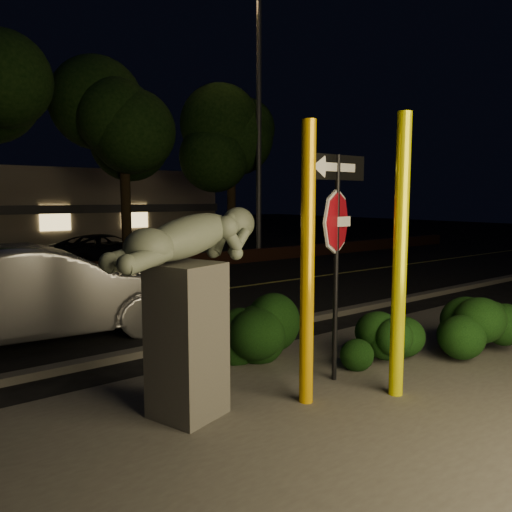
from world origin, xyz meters
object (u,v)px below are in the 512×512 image
at_px(streetlight, 253,101).
at_px(signpost, 337,222).
at_px(yellow_pole_left, 307,266).
at_px(yellow_pole_right, 400,258).
at_px(sculpture, 189,290).
at_px(silver_sedan, 44,293).
at_px(parked_car_dark, 107,250).

bearing_deg(streetlight, signpost, -106.45).
distance_m(yellow_pole_left, yellow_pole_right, 1.22).
bearing_deg(signpost, sculpture, 172.28).
bearing_deg(silver_sedan, signpost, -144.76).
xyz_separation_m(signpost, silver_sedan, (-2.64, 4.61, -1.38)).
relative_size(yellow_pole_right, silver_sedan, 0.70).
bearing_deg(parked_car_dark, sculpture, 150.65).
bearing_deg(sculpture, signpost, -24.38).
bearing_deg(streetlight, yellow_pole_left, -108.58).
distance_m(yellow_pole_left, sculpture, 1.46).
bearing_deg(yellow_pole_right, silver_sedan, 117.88).
relative_size(sculpture, silver_sedan, 0.47).
height_order(sculpture, silver_sedan, sculpture).
relative_size(silver_sedan, parked_car_dark, 1.20).
distance_m(silver_sedan, parked_car_dark, 9.97).
bearing_deg(yellow_pole_left, silver_sedan, 110.04).
bearing_deg(sculpture, streetlight, 32.43).
bearing_deg(silver_sedan, sculpture, -168.29).
distance_m(yellow_pole_left, parked_car_dark, 14.12).
xyz_separation_m(yellow_pole_left, yellow_pole_right, (1.09, -0.53, 0.06)).
relative_size(streetlight, silver_sedan, 2.07).
bearing_deg(silver_sedan, yellow_pole_right, -146.70).
bearing_deg(parked_car_dark, yellow_pole_left, 156.49).
distance_m(signpost, sculpture, 2.30).
xyz_separation_m(yellow_pole_right, sculpture, (-2.41, 1.12, -0.30)).
distance_m(yellow_pole_right, streetlight, 15.09).
bearing_deg(yellow_pole_right, yellow_pole_left, 153.92).
bearing_deg(yellow_pole_left, parked_car_dark, 78.80).
bearing_deg(yellow_pole_right, sculpture, 155.14).
height_order(signpost, sculpture, signpost).
height_order(yellow_pole_right, streetlight, streetlight).
xyz_separation_m(yellow_pole_left, signpost, (0.84, 0.32, 0.49)).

